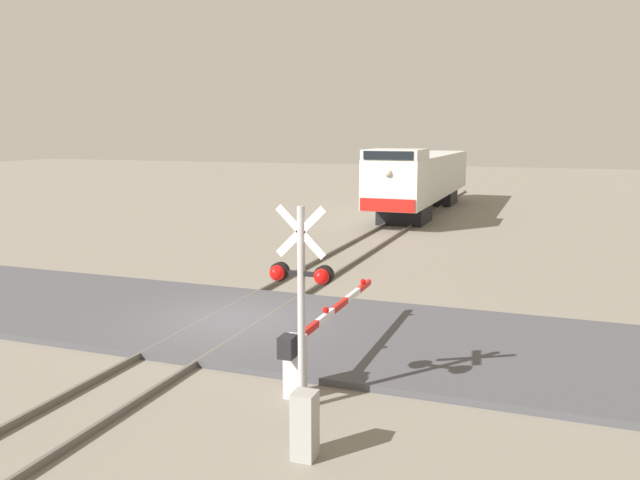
# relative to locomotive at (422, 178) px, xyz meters

# --- Properties ---
(ground_plane) EXTENTS (160.00, 160.00, 0.00)m
(ground_plane) POSITION_rel_locomotive_xyz_m (0.00, -24.86, -2.17)
(ground_plane) COLOR gray
(rail_track_left) EXTENTS (0.08, 80.00, 0.15)m
(rail_track_left) POSITION_rel_locomotive_xyz_m (-0.72, -24.86, -2.09)
(rail_track_left) COLOR #59544C
(rail_track_left) RESTS_ON ground_plane
(rail_track_right) EXTENTS (0.08, 80.00, 0.15)m
(rail_track_right) POSITION_rel_locomotive_xyz_m (0.72, -24.86, -2.09)
(rail_track_right) COLOR #59544C
(rail_track_right) RESTS_ON ground_plane
(road_surface) EXTENTS (36.00, 6.14, 0.15)m
(road_surface) POSITION_rel_locomotive_xyz_m (0.00, -24.86, -2.09)
(road_surface) COLOR #47474C
(road_surface) RESTS_ON ground_plane
(locomotive) EXTENTS (2.93, 17.95, 4.10)m
(locomotive) POSITION_rel_locomotive_xyz_m (0.00, 0.00, 0.00)
(locomotive) COLOR black
(locomotive) RESTS_ON ground_plane
(crossing_signal) EXTENTS (1.18, 0.33, 3.75)m
(crossing_signal) POSITION_rel_locomotive_xyz_m (3.62, -29.06, 0.13)
(crossing_signal) COLOR #ADADB2
(crossing_signal) RESTS_ON ground_plane
(crossing_gate) EXTENTS (0.36, 5.63, 1.32)m
(crossing_gate) POSITION_rel_locomotive_xyz_m (3.32, -27.93, -1.34)
(crossing_gate) COLOR silver
(crossing_gate) RESTS_ON ground_plane
(utility_cabinet) EXTENTS (0.36, 0.37, 1.08)m
(utility_cabinet) POSITION_rel_locomotive_xyz_m (4.34, -30.71, -1.63)
(utility_cabinet) COLOR #999993
(utility_cabinet) RESTS_ON ground_plane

